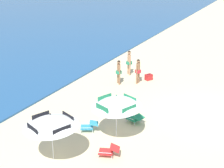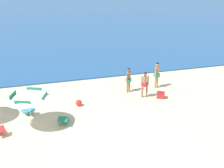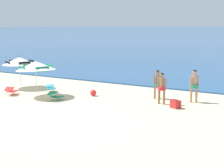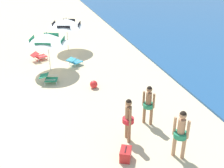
% 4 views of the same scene
% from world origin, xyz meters
% --- Properties ---
extents(ground_plane, '(800.00, 800.00, 0.00)m').
position_xyz_m(ground_plane, '(0.00, 0.00, 0.00)').
color(ground_plane, beige).
extents(beach_umbrella_striped_main, '(3.17, 3.16, 2.16)m').
position_xyz_m(beach_umbrella_striped_main, '(-4.27, 3.42, 1.81)').
color(beach_umbrella_striped_main, silver).
rests_on(beach_umbrella_striped_main, ground).
extents(lounge_chair_under_umbrella, '(0.76, 0.97, 0.49)m').
position_xyz_m(lounge_chair_under_umbrella, '(-2.63, 3.14, 0.28)').
color(lounge_chair_under_umbrella, '#1E7F56').
rests_on(lounge_chair_under_umbrella, ground).
extents(lounge_chair_facing_sea, '(0.86, 0.99, 0.49)m').
position_xyz_m(lounge_chair_facing_sea, '(-4.39, 4.81, 0.28)').
color(lounge_chair_facing_sea, teal).
rests_on(lounge_chair_facing_sea, ground).
extents(person_standing_near_shore, '(0.44, 0.44, 1.79)m').
position_xyz_m(person_standing_near_shore, '(4.16, 6.51, 1.03)').
color(person_standing_near_shore, tan).
rests_on(person_standing_near_shore, ground).
extents(person_standing_beside, '(0.50, 0.41, 1.68)m').
position_xyz_m(person_standing_beside, '(2.80, 5.25, 0.97)').
color(person_standing_beside, '#8C6042').
rests_on(person_standing_beside, ground).
extents(person_wading_in, '(0.40, 0.40, 1.65)m').
position_xyz_m(person_wading_in, '(2.10, 6.35, 0.95)').
color(person_wading_in, '#8C6042').
rests_on(person_wading_in, ground).
extents(cooler_box, '(0.60, 0.55, 0.43)m').
position_xyz_m(cooler_box, '(3.73, 4.81, 0.20)').
color(cooler_box, red).
rests_on(cooler_box, ground).
extents(beach_ball, '(0.38, 0.38, 0.38)m').
position_xyz_m(beach_ball, '(-1.44, 5.14, 0.19)').
color(beach_ball, red).
rests_on(beach_ball, ground).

